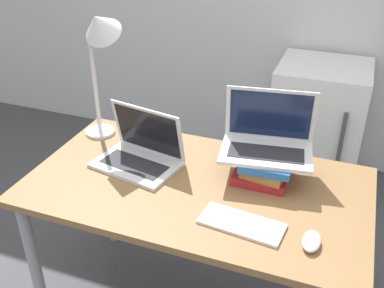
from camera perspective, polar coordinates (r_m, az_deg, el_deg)
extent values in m
cube|color=brown|center=(1.82, 0.53, -5.43)|extent=(1.36, 0.75, 0.03)
cylinder|color=gray|center=(2.12, -19.26, -14.73)|extent=(0.05, 0.05, 0.72)
cylinder|color=gray|center=(2.50, -10.49, -5.60)|extent=(0.05, 0.05, 0.72)
cylinder|color=gray|center=(2.23, 18.93, -11.92)|extent=(0.05, 0.05, 0.72)
cube|color=silver|center=(1.93, -7.09, -2.61)|extent=(0.39, 0.29, 0.02)
cube|color=#232328|center=(1.91, -7.36, -2.57)|extent=(0.30, 0.17, 0.00)
cube|color=silver|center=(1.93, -5.62, 1.71)|extent=(0.35, 0.11, 0.23)
cube|color=black|center=(1.93, -5.70, 1.63)|extent=(0.32, 0.10, 0.20)
cube|color=maroon|center=(1.86, 8.93, -3.66)|extent=(0.22, 0.22, 0.04)
cube|color=olive|center=(1.84, 9.50, -2.84)|extent=(0.18, 0.22, 0.04)
cube|color=#235693|center=(1.81, 9.57, -2.08)|extent=(0.21, 0.22, 0.03)
cube|color=silver|center=(1.82, 9.38, -1.13)|extent=(0.39, 0.28, 0.02)
cube|color=#232328|center=(1.80, 9.38, -1.10)|extent=(0.31, 0.16, 0.00)
cube|color=silver|center=(1.85, 9.91, 3.74)|extent=(0.36, 0.08, 0.23)
cube|color=#0F1938|center=(1.85, 9.90, 3.67)|extent=(0.33, 0.07, 0.20)
cube|color=white|center=(1.61, 6.32, -10.03)|extent=(0.31, 0.15, 0.01)
cube|color=silver|center=(1.61, 6.33, -9.84)|extent=(0.28, 0.13, 0.00)
ellipsoid|color=white|center=(1.57, 14.92, -11.83)|extent=(0.06, 0.11, 0.03)
cylinder|color=silver|center=(2.22, -11.55, 1.55)|extent=(0.14, 0.14, 0.01)
cylinder|color=silver|center=(2.11, -12.22, 7.45)|extent=(0.02, 0.02, 0.48)
cone|color=silver|center=(1.95, -11.71, 14.63)|extent=(0.16, 0.19, 0.17)
cube|color=white|center=(3.06, 15.54, 2.12)|extent=(0.56, 0.52, 0.85)
cube|color=#4C4C51|center=(2.79, 18.33, -0.13)|extent=(0.02, 0.02, 0.42)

